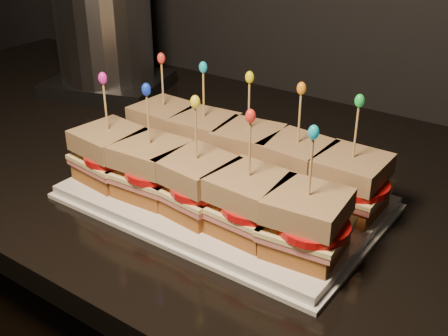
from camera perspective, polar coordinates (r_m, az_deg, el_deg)
The scene contains 76 objects.
granite_slab at distance 0.81m, azimuth 15.23°, elevation -5.09°, with size 2.28×0.73×0.04m, color black.
platter at distance 0.78m, azimuth -0.00°, elevation -3.01°, with size 0.41×0.26×0.02m, color white.
platter_rim at distance 0.78m, azimuth -0.00°, elevation -3.39°, with size 0.42×0.27×0.01m, color white.
sandwich_0_bread_bot at distance 0.90m, azimuth -5.96°, elevation 2.56°, with size 0.08×0.08×0.02m, color brown.
sandwich_0_ham at distance 0.90m, azimuth -6.01°, elevation 3.46°, with size 0.09×0.09×0.01m, color #BA5D58.
sandwich_0_cheese at distance 0.89m, azimuth -6.03°, elevation 3.88°, with size 0.09×0.09×0.01m, color #FDEB99.
sandwich_0_tomato at distance 0.88m, azimuth -5.72°, elevation 4.03°, with size 0.08×0.08×0.01m, color red.
sandwich_0_bread_top at distance 0.88m, azimuth -6.11°, elevation 5.45°, with size 0.08×0.08×0.03m, color #542E13.
sandwich_0_pick at distance 0.87m, azimuth -6.25°, elevation 8.17°, with size 0.00×0.00×0.09m, color tan.
sandwich_0_frill at distance 0.85m, azimuth -6.40°, elevation 11.03°, with size 0.01×0.01×0.02m, color red.
sandwich_1_bread_bot at distance 0.86m, azimuth -1.98°, elevation 1.31°, with size 0.08×0.08×0.02m, color brown.
sandwich_1_ham at distance 0.85m, azimuth -2.00°, elevation 2.25°, with size 0.09×0.09×0.01m, color #BA5D58.
sandwich_1_cheese at distance 0.85m, azimuth -2.01°, elevation 2.68°, with size 0.09×0.09×0.01m, color #FDEB99.
sandwich_1_tomato at distance 0.83m, azimuth -1.61°, elevation 2.82°, with size 0.08×0.08×0.01m, color red.
sandwich_1_bread_top at distance 0.84m, azimuth -2.04°, elevation 4.33°, with size 0.08×0.08×0.03m, color #542E13.
sandwich_1_pick at distance 0.82m, azimuth -2.09°, elevation 7.19°, with size 0.00×0.00×0.09m, color tan.
sandwich_1_frill at distance 0.81m, azimuth -2.14°, elevation 10.20°, with size 0.01×0.01×0.02m, color #14A6C1.
sandwich_2_bread_bot at distance 0.81m, azimuth 2.41°, elevation -0.08°, with size 0.08×0.08×0.02m, color brown.
sandwich_2_ham at distance 0.81m, azimuth 2.43°, elevation 0.90°, with size 0.09×0.09×0.01m, color #BA5D58.
sandwich_2_cheese at distance 0.80m, azimuth 2.44°, elevation 1.34°, with size 0.09×0.09×0.01m, color #FDEB99.
sandwich_2_tomato at distance 0.79m, azimuth 2.94°, elevation 1.46°, with size 0.08×0.08×0.01m, color red.
sandwich_2_bread_top at distance 0.79m, azimuth 2.48°, elevation 3.06°, with size 0.08×0.08×0.03m, color #542E13.
sandwich_2_pick at distance 0.78m, azimuth 2.54°, elevation 6.04°, with size 0.00×0.00×0.09m, color tan.
sandwich_2_frill at distance 0.76m, azimuth 2.61°, elevation 9.21°, with size 0.01×0.01×0.02m, color yellow.
sandwich_3_bread_bot at distance 0.78m, azimuth 7.24°, elevation -1.61°, with size 0.08×0.08×0.02m, color brown.
sandwich_3_ham at distance 0.77m, azimuth 7.30°, elevation -0.60°, with size 0.09×0.09×0.01m, color #BA5D58.
sandwich_3_cheese at distance 0.77m, azimuth 7.33°, elevation -0.14°, with size 0.09×0.09×0.01m, color #FDEB99.
sandwich_3_tomato at distance 0.76m, azimuth 7.94°, elevation -0.04°, with size 0.08×0.08×0.01m, color red.
sandwich_3_bread_top at distance 0.76m, azimuth 7.45°, elevation 1.63°, with size 0.08×0.08×0.03m, color #542E13.
sandwich_3_pick at distance 0.74m, azimuth 7.65°, elevation 4.74°, with size 0.00×0.00×0.09m, color tan.
sandwich_3_frill at distance 0.72m, azimuth 7.87°, elevation 8.03°, with size 0.01×0.01×0.02m, color orange.
sandwich_4_bread_bot at distance 0.75m, azimuth 12.48°, elevation -3.25°, with size 0.08×0.08×0.02m, color brown.
sandwich_4_ham at distance 0.74m, azimuth 12.60°, elevation -2.22°, with size 0.09×0.09×0.01m, color #BA5D58.
sandwich_4_cheese at distance 0.74m, azimuth 12.65°, elevation -1.75°, with size 0.09×0.09×0.01m, color #FDEB99.
sandwich_4_tomato at distance 0.73m, azimuth 13.37°, elevation -1.67°, with size 0.08×0.08×0.01m, color red.
sandwich_4_bread_top at distance 0.73m, azimuth 12.86°, elevation 0.07°, with size 0.08×0.08×0.03m, color #542E13.
sandwich_4_pick at distance 0.71m, azimuth 13.22°, elevation 3.26°, with size 0.00×0.00×0.09m, color tan.
sandwich_4_frill at distance 0.69m, azimuth 13.60°, elevation 6.66°, with size 0.01×0.01×0.02m, color green.
sandwich_5_bread_bot at distance 0.83m, azimuth -11.32°, elevation -0.21°, with size 0.08×0.08×0.02m, color brown.
sandwich_5_ham at distance 0.82m, azimuth -11.41°, elevation 0.75°, with size 0.09×0.09×0.01m, color #BA5D58.
sandwich_5_cheese at distance 0.82m, azimuth -11.46°, elevation 1.19°, with size 0.09×0.09×0.01m, color #FDEB99.
sandwich_5_tomato at distance 0.80m, azimuth -11.22°, elevation 1.31°, with size 0.08×0.08×0.01m, color red.
sandwich_5_bread_top at distance 0.81m, azimuth -11.62°, elevation 2.87°, with size 0.08×0.08×0.03m, color #542E13.
sandwich_5_pick at distance 0.79m, azimuth -11.92°, elevation 5.81°, with size 0.00×0.00×0.09m, color tan.
sandwich_5_frill at distance 0.77m, azimuth -12.23°, elevation 8.92°, with size 0.01×0.01×0.02m, color #D02199.
sandwich_6_bread_bot at distance 0.78m, azimuth -7.27°, elevation -1.76°, with size 0.08×0.08×0.02m, color brown.
sandwich_6_ham at distance 0.77m, azimuth -7.34°, elevation -0.75°, with size 0.09×0.09×0.01m, color #BA5D58.
sandwich_6_cheese at distance 0.77m, azimuth -7.37°, elevation -0.28°, with size 0.09×0.09×0.01m, color #FDEB99.
sandwich_6_tomato at distance 0.75m, azimuth -7.03°, elevation -0.19°, with size 0.08×0.08×0.01m, color red.
sandwich_6_bread_top at distance 0.75m, azimuth -7.49°, elevation 1.49°, with size 0.08×0.08×0.03m, color #542E13.
sandwich_6_pick at distance 0.74m, azimuth -7.69°, elevation 4.61°, with size 0.00×0.00×0.09m, color tan.
sandwich_6_frill at distance 0.72m, azimuth -7.91°, elevation 7.92°, with size 0.01×0.01×0.02m, color #1335CF.
sandwich_7_bread_bot at distance 0.73m, azimuth -2.70°, elevation -3.49°, with size 0.08×0.08×0.02m, color brown.
sandwich_7_ham at distance 0.72m, azimuth -2.72°, elevation -2.44°, with size 0.09×0.09×0.01m, color #BA5D58.
sandwich_7_cheese at distance 0.72m, azimuth -2.73°, elevation -1.95°, with size 0.09×0.09×0.01m, color #FDEB99.
sandwich_7_tomato at distance 0.71m, azimuth -2.28°, elevation -1.88°, with size 0.08×0.08×0.01m, color red.
sandwich_7_bread_top at distance 0.71m, azimuth -2.78°, elevation -0.08°, with size 0.08×0.08×0.03m, color #542E13.
sandwich_7_pick at distance 0.69m, azimuth -2.86°, elevation 3.20°, with size 0.00×0.00×0.09m, color tan.
sandwich_7_frill at distance 0.67m, azimuth -2.95°, elevation 6.72°, with size 0.01×0.01×0.02m, color yellow.
sandwich_8_bread_bot at distance 0.69m, azimuth 2.46°, elevation -5.41°, with size 0.08×0.08×0.02m, color brown.
sandwich_8_ham at distance 0.68m, azimuth 2.49°, elevation -4.32°, with size 0.09×0.09×0.01m, color #BA5D58.
sandwich_8_cheese at distance 0.68m, azimuth 2.50°, elevation -3.81°, with size 0.09×0.09×0.01m, color #FDEB99.
sandwich_8_tomato at distance 0.67m, azimuth 3.09°, elevation -3.78°, with size 0.08×0.08×0.01m, color red.
sandwich_8_bread_top at distance 0.67m, azimuth 2.55°, elevation -1.87°, with size 0.08×0.08×0.03m, color #542E13.
sandwich_8_pick at distance 0.65m, azimuth 2.63°, elevation 1.57°, with size 0.00×0.00×0.09m, color tan.
sandwich_8_frill at distance 0.63m, azimuth 2.71°, elevation 5.28°, with size 0.01×0.01×0.02m, color red.
sandwich_9_bread_bot at distance 0.66m, azimuth 8.22°, elevation -7.49°, with size 0.08×0.08×0.02m, color brown.
sandwich_9_ham at distance 0.65m, azimuth 8.31°, elevation -6.37°, with size 0.09×0.09×0.01m, color #BA5D58.
sandwich_9_cheese at distance 0.65m, azimuth 8.35°, elevation -5.85°, with size 0.09×0.09×0.01m, color #FDEB99.
sandwich_9_tomato at distance 0.63m, azimuth 9.10°, elevation -5.85°, with size 0.08×0.08×0.01m, color red.
sandwich_9_bread_top at distance 0.63m, azimuth 8.51°, elevation -3.85°, with size 0.08×0.08×0.03m, color #542E13.
sandwich_9_pick at distance 0.61m, azimuth 8.79°, elevation -0.28°, with size 0.00×0.00×0.09m, color tan.
sandwich_9_frill at distance 0.59m, azimuth 9.09°, elevation 3.59°, with size 0.01×0.01×0.02m, color #14A8BC.
appliance_base at distance 1.24m, azimuth -11.58°, elevation 8.36°, with size 0.23×0.20×0.03m, color #262628.
appliance_body at distance 1.21m, azimuth -12.21°, elevation 14.74°, with size 0.20×0.20×0.25m, color silver.
appliance at distance 1.21m, azimuth -12.19°, elevation 14.52°, with size 0.23×0.20×0.30m, color silver, non-canonical shape.
Camera 1 is at (-0.02, 0.98, 1.32)m, focal length 45.00 mm.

